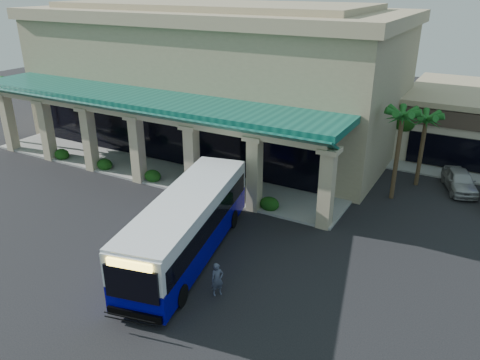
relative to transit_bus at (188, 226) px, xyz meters
The scene contains 10 objects.
ground 2.17m from the transit_bus, 135.17° to the left, with size 110.00×110.00×0.00m, color black.
main_building 19.66m from the transit_bus, 117.91° to the left, with size 30.80×14.80×11.35m, color tan, non-canonical shape.
arcade 11.97m from the transit_bus, 139.10° to the left, with size 30.00×6.20×5.70m, color #0C4B40, non-canonical shape.
palm_0 14.24m from the transit_bus, 58.01° to the left, with size 2.40×2.40×6.60m, color #185B1D, non-canonical shape.
palm_1 17.28m from the transit_bus, 60.48° to the left, with size 2.40×2.40×5.80m, color #185B1D, non-canonical shape.
palm_2 24.72m from the transit_bus, 162.30° to the left, with size 2.40×2.40×6.20m, color #185B1D, non-canonical shape.
broadleaf_tree 21.04m from the transit_bus, 72.01° to the left, with size 2.60×2.60×4.81m, color #123C0D, non-canonical shape.
transit_bus is the anchor object (origin of this frame).
pedestrian 3.76m from the transit_bus, 34.88° to the right, with size 0.58×0.38×1.59m, color #434A5E.
car_silver 19.02m from the transit_bus, 54.16° to the left, with size 1.67×4.15×1.41m, color #A7A7A7.
Camera 1 is at (13.31, -17.66, 12.96)m, focal length 35.00 mm.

